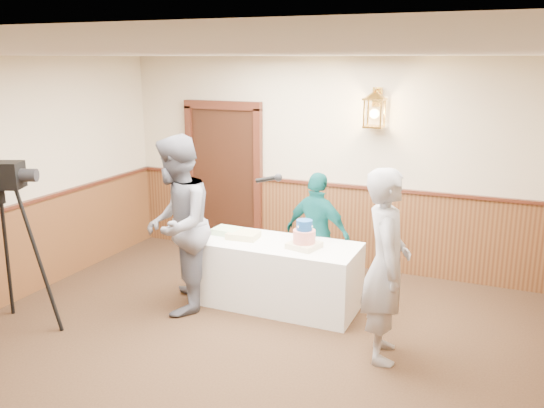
{
  "coord_description": "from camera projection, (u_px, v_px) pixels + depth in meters",
  "views": [
    {
      "loc": [
        2.29,
        -3.8,
        2.78
      ],
      "look_at": [
        -0.09,
        1.7,
        1.25
      ],
      "focal_mm": 38.0,
      "sensor_mm": 36.0,
      "label": 1
    }
  ],
  "objects": [
    {
      "name": "tv_camera_rig",
      "position": [
        9.0,
        258.0,
        5.84
      ],
      "size": [
        0.7,
        0.66,
        1.79
      ],
      "rotation": [
        0.0,
        0.0,
        0.39
      ],
      "color": "black",
      "rests_on": "ground"
    },
    {
      "name": "interviewer",
      "position": [
        177.0,
        225.0,
        6.32
      ],
      "size": [
        1.66,
        1.17,
        1.98
      ],
      "rotation": [
        0.0,
        0.0,
        -1.21
      ],
      "color": "slate",
      "rests_on": "ground"
    },
    {
      "name": "assistant_p",
      "position": [
        317.0,
        234.0,
        6.85
      ],
      "size": [
        0.93,
        0.57,
        1.48
      ],
      "primitive_type": "imported",
      "rotation": [
        0.0,
        0.0,
        2.89
      ],
      "color": "#0D5251",
      "rests_on": "ground"
    },
    {
      "name": "sheet_cake_green",
      "position": [
        227.0,
        231.0,
        6.81
      ],
      "size": [
        0.32,
        0.26,
        0.07
      ],
      "primitive_type": "cube",
      "rotation": [
        0.0,
        0.0,
        -0.05
      ],
      "color": "#AFE7A3",
      "rests_on": "display_table"
    },
    {
      "name": "baker",
      "position": [
        386.0,
        265.0,
        5.3
      ],
      "size": [
        0.6,
        0.76,
        1.84
      ],
      "primitive_type": "imported",
      "rotation": [
        0.0,
        0.0,
        1.84
      ],
      "color": "gray",
      "rests_on": "ground"
    },
    {
      "name": "tiered_cake",
      "position": [
        304.0,
        237.0,
        6.29
      ],
      "size": [
        0.37,
        0.37,
        0.32
      ],
      "rotation": [
        0.0,
        0.0,
        -0.24
      ],
      "color": "beige",
      "rests_on": "display_table"
    },
    {
      "name": "ground",
      "position": [
        203.0,
        390.0,
        4.95
      ],
      "size": [
        7.0,
        7.0,
        0.0
      ],
      "primitive_type": "plane",
      "color": "#311F13",
      "rests_on": "ground"
    },
    {
      "name": "display_table",
      "position": [
        279.0,
        274.0,
        6.58
      ],
      "size": [
        1.8,
        0.8,
        0.75
      ],
      "primitive_type": "cube",
      "color": "white",
      "rests_on": "ground"
    },
    {
      "name": "sheet_cake_yellow",
      "position": [
        243.0,
        235.0,
        6.65
      ],
      "size": [
        0.37,
        0.29,
        0.07
      ],
      "primitive_type": "cube",
      "rotation": [
        0.0,
        0.0,
        0.07
      ],
      "color": "#DFDD85",
      "rests_on": "display_table"
    },
    {
      "name": "room_shell",
      "position": [
        219.0,
        207.0,
        5.0
      ],
      "size": [
        6.02,
        7.02,
        2.81
      ],
      "color": "beige",
      "rests_on": "ground"
    }
  ]
}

